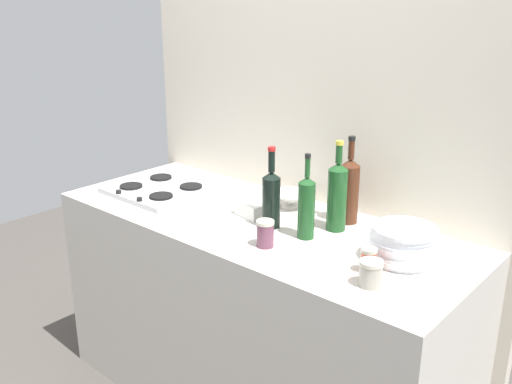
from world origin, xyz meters
The scene contains 13 objects.
counter_block centered at (0.00, 0.00, 0.45)m, with size 1.80×0.70×0.90m, color beige.
backsplash_panel centered at (0.00, 0.38, 1.21)m, with size 1.90×0.06×2.43m, color beige.
stovetop_hob centered at (-0.56, -0.03, 0.91)m, with size 0.43×0.40×0.04m.
plate_stack centered at (0.63, 0.04, 0.96)m, with size 0.23×0.23×0.12m.
wine_bottle_leftmost centered at (0.09, -0.02, 1.02)m, with size 0.07×0.07×0.33m.
wine_bottle_mid_left centered at (0.26, -0.01, 1.03)m, with size 0.06×0.06×0.33m.
wine_bottle_mid_right centered at (0.30, 0.13, 1.04)m, with size 0.08×0.08×0.36m.
wine_bottle_rightmost centered at (0.30, 0.23, 1.04)m, with size 0.08×0.08×0.36m.
mixing_bowl centered at (0.02, 0.21, 0.94)m, with size 0.17×0.17×0.07m.
butter_dish centered at (-0.04, 0.02, 0.93)m, with size 0.13×0.08×0.06m, color white.
condiment_jar_front centered at (0.20, -0.18, 0.95)m, with size 0.07×0.07×0.10m.
condiment_jar_rear centered at (0.59, -0.11, 0.94)m, with size 0.05×0.05×0.09m.
condiment_jar_spare centered at (0.64, -0.19, 0.94)m, with size 0.08×0.08×0.09m.
Camera 1 is at (1.42, -1.64, 1.76)m, focal length 39.95 mm.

